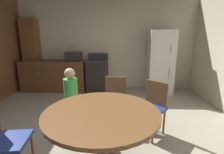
{
  "coord_description": "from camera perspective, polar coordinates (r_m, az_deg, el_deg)",
  "views": [
    {
      "loc": [
        0.41,
        -2.02,
        1.54
      ],
      "look_at": [
        0.27,
        1.04,
        0.82
      ],
      "focal_mm": 26.26,
      "sensor_mm": 36.0,
      "label": 1
    }
  ],
  "objects": [
    {
      "name": "refrigerator",
      "position": [
        4.85,
        16.37,
        4.93
      ],
      "size": [
        0.68,
        0.68,
        1.76
      ],
      "color": "white",
      "rests_on": "ground"
    },
    {
      "name": "ground_plane",
      "position": [
        2.57,
        -7.66,
        -23.62
      ],
      "size": [
        14.0,
        14.0,
        0.0
      ],
      "primitive_type": "plane",
      "color": "#A89E89"
    },
    {
      "name": "dining_table",
      "position": [
        1.92,
        -3.51,
        -15.75
      ],
      "size": [
        1.28,
        1.28,
        0.76
      ],
      "color": "brown",
      "rests_on": "ground"
    },
    {
      "name": "chair_northeast",
      "position": [
        2.74,
        13.84,
        -9.41
      ],
      "size": [
        0.56,
        0.56,
        0.87
      ],
      "rotation": [
        0.0,
        0.0,
        3.98
      ],
      "color": "brown",
      "rests_on": "ground"
    },
    {
      "name": "pantry_column",
      "position": [
        5.6,
        -26.01,
        6.94
      ],
      "size": [
        0.44,
        0.36,
        2.1
      ],
      "primitive_type": "cube",
      "color": "brown",
      "rests_on": "ground"
    },
    {
      "name": "oven_range",
      "position": [
        4.89,
        -5.1,
        0.55
      ],
      "size": [
        0.6,
        0.6,
        1.1
      ],
      "color": "black",
      "rests_on": "ground"
    },
    {
      "name": "wall_back",
      "position": [
        5.14,
        -1.91,
        11.17
      ],
      "size": [
        5.56,
        0.12,
        2.7
      ],
      "primitive_type": "cube",
      "color": "beige",
      "rests_on": "ground"
    },
    {
      "name": "microwave",
      "position": [
        4.93,
        -13.13,
        7.01
      ],
      "size": [
        0.44,
        0.32,
        0.26
      ],
      "primitive_type": "cube",
      "color": "#2D2B28",
      "rests_on": "kitchen_counter"
    },
    {
      "name": "chair_north",
      "position": [
        2.94,
        0.99,
        -7.42
      ],
      "size": [
        0.44,
        0.44,
        0.87
      ],
      "rotation": [
        0.0,
        0.0,
        4.61
      ],
      "color": "brown",
      "rests_on": "ground"
    },
    {
      "name": "kitchen_counter",
      "position": [
        5.22,
        -19.3,
        0.48
      ],
      "size": [
        1.88,
        0.6,
        0.9
      ],
      "primitive_type": "cube",
      "color": "brown",
      "rests_on": "ground"
    },
    {
      "name": "chair_west",
      "position": [
        2.22,
        -34.17,
        -17.13
      ],
      "size": [
        0.46,
        0.46,
        0.87
      ],
      "rotation": [
        0.0,
        0.0,
        6.44
      ],
      "color": "brown",
      "rests_on": "ground"
    },
    {
      "name": "person_child",
      "position": [
        2.76,
        -13.98,
        -7.49
      ],
      "size": [
        0.31,
        0.31,
        1.09
      ],
      "rotation": [
        0.0,
        0.0,
        5.35
      ],
      "color": "#8C337A",
      "rests_on": "ground"
    }
  ]
}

